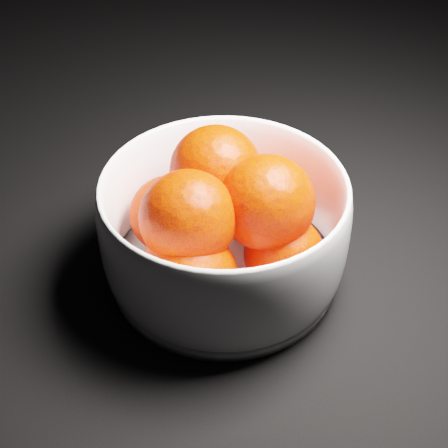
{
  "coord_description": "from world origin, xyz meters",
  "views": [
    {
      "loc": [
        -0.11,
        -0.2,
        0.46
      ],
      "look_at": [
        -0.08,
        0.25,
        0.06
      ],
      "focal_mm": 50.0,
      "sensor_mm": 36.0,
      "label": 1
    }
  ],
  "objects": [
    {
      "name": "orange_pile",
      "position": [
        -0.08,
        0.25,
        0.08
      ],
      "size": [
        0.18,
        0.2,
        0.14
      ],
      "color": "#FF1D00",
      "rests_on": "bowl"
    },
    {
      "name": "bowl",
      "position": [
        -0.08,
        0.25,
        0.06
      ],
      "size": [
        0.24,
        0.24,
        0.12
      ],
      "rotation": [
        0.0,
        0.0,
        -0.12
      ],
      "color": "white",
      "rests_on": "ground"
    }
  ]
}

